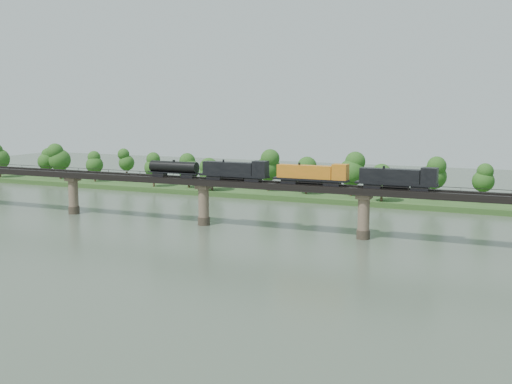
% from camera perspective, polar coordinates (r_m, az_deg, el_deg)
% --- Properties ---
extents(ground, '(400.00, 400.00, 0.00)m').
position_cam_1_polar(ground, '(133.56, -10.84, -5.12)').
color(ground, '#3B4939').
rests_on(ground, ground).
extents(far_bank, '(300.00, 24.00, 1.60)m').
position_cam_1_polar(far_bank, '(207.69, 2.61, -0.10)').
color(far_bank, '#2A4C1E').
rests_on(far_bank, ground).
extents(bridge, '(236.00, 30.00, 11.50)m').
position_cam_1_polar(bridge, '(157.60, -4.68, -0.99)').
color(bridge, '#473A2D').
rests_on(bridge, ground).
extents(bridge_superstructure, '(220.00, 4.90, 0.75)m').
position_cam_1_polar(bridge_superstructure, '(156.74, -4.70, 1.30)').
color(bridge_superstructure, black).
rests_on(bridge_superstructure, bridge).
extents(far_treeline, '(289.06, 17.54, 13.60)m').
position_cam_1_polar(far_treeline, '(205.75, 0.04, 2.08)').
color(far_treeline, '#382619').
rests_on(far_treeline, far_bank).
extents(freight_train, '(70.87, 2.76, 4.88)m').
position_cam_1_polar(freight_train, '(147.53, 2.58, 1.70)').
color(freight_train, black).
rests_on(freight_train, bridge).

